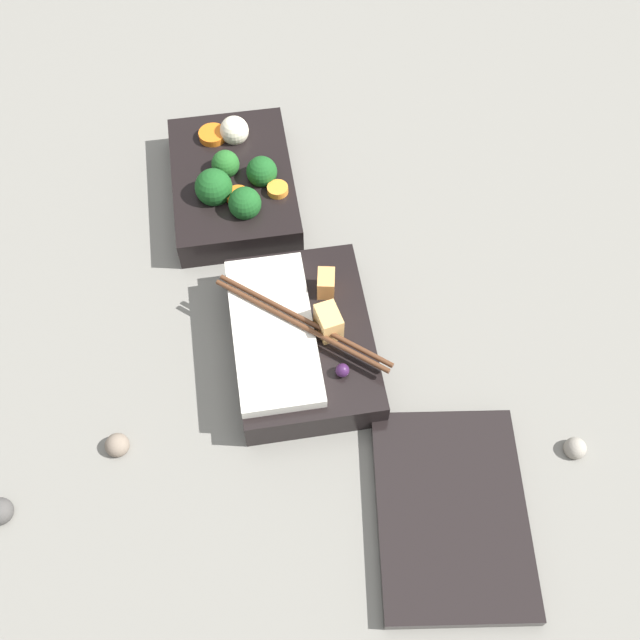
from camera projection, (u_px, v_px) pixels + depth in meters
The scene contains 6 objects.
ground_plane at pixel (268, 264), 0.82m from camera, with size 3.00×3.00×0.00m, color slate.
bento_tray_vegetable at pixel (233, 182), 0.85m from camera, with size 0.19×0.13×0.07m.
bento_tray_rice at pixel (299, 338), 0.74m from camera, with size 0.19×0.16×0.07m.
bento_lid at pixel (451, 512), 0.66m from camera, with size 0.19×0.13×0.01m, color black.
pebble_0 at pixel (575, 448), 0.70m from camera, with size 0.02×0.02×0.02m, color gray.
pebble_1 at pixel (117, 445), 0.70m from camera, with size 0.02×0.02×0.02m, color #7A6B5B.
Camera 1 is at (0.49, -0.02, 0.66)m, focal length 42.00 mm.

